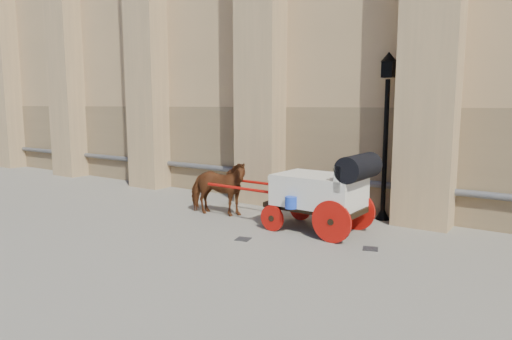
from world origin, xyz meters
The scene contains 6 objects.
ground centered at (0.00, 0.00, 0.00)m, with size 90.00×90.00×0.00m, color slate.
horse centered at (-1.03, 1.49, 0.77)m, with size 0.84×1.83×1.55m, color brown.
carriage centered at (2.18, 1.60, 1.06)m, with size 4.53×1.62×1.96m.
street_lamp centered at (2.95, 3.63, 2.37)m, with size 0.41×0.41×4.42m.
drain_grate_near centered at (0.91, 0.01, 0.01)m, with size 0.32×0.32×0.01m, color black.
drain_grate_far centered at (3.60, 0.98, 0.01)m, with size 0.32×0.32×0.01m, color black.
Camera 1 is at (6.88, -8.23, 3.09)m, focal length 32.00 mm.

